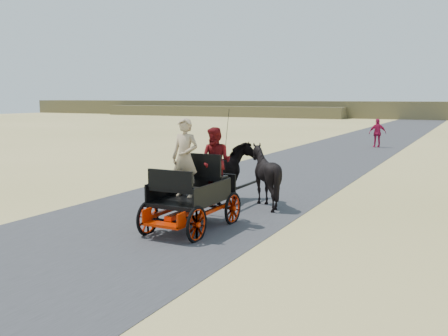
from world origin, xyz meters
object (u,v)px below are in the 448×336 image
at_px(carriage, 192,213).
at_px(pedestrian, 378,133).
at_px(horse_right, 265,176).
at_px(horse_left, 229,173).

bearing_deg(carriage, pedestrian, 89.21).
relative_size(horse_right, pedestrian, 0.98).
distance_m(carriage, horse_left, 3.09).
bearing_deg(horse_left, pedestrian, -92.65).
bearing_deg(horse_left, carriage, 100.39).
height_order(horse_left, pedestrian, pedestrian).
relative_size(carriage, horse_right, 1.41).
distance_m(horse_left, horse_right, 1.10).
distance_m(horse_right, pedestrian, 18.12).
height_order(horse_left, horse_right, horse_right).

